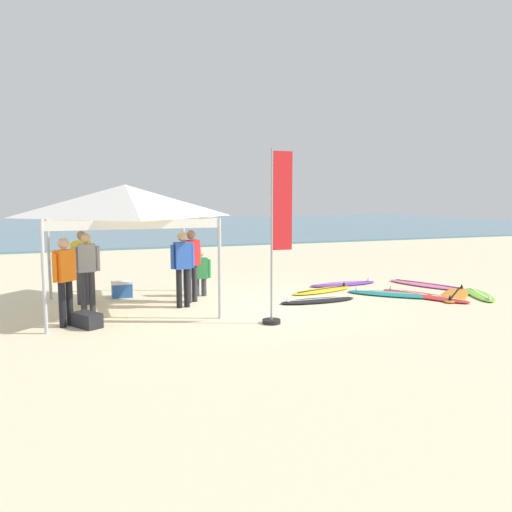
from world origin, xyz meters
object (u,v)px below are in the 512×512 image
(surfboard_red, at_px, (424,296))
(person_orange, at_px, (65,276))
(person_green, at_px, (200,270))
(gear_bag_near_tent, at_px, (87,320))
(surfboard_lime, at_px, (480,295))
(banner_flag, at_px, (277,244))
(person_yellow, at_px, (83,262))
(surfboard_purple, at_px, (343,284))
(person_red, at_px, (191,261))
(person_grey, at_px, (87,267))
(surfboard_black, at_px, (317,300))
(surfboard_teal, at_px, (397,294))
(canopy_tent, at_px, (125,201))
(surfboard_yellow, at_px, (322,290))
(person_blue, at_px, (183,264))
(cooler_box, at_px, (122,289))
(surfboard_orange, at_px, (455,295))
(surfboard_pink, at_px, (428,285))

(surfboard_red, height_order, person_orange, person_orange)
(person_green, xyz_separation_m, gear_bag_near_tent, (-2.80, -2.21, -0.52))
(surfboard_lime, bearing_deg, banner_flag, -173.38)
(person_yellow, bearing_deg, surfboard_purple, 0.97)
(person_red, bearing_deg, person_orange, -154.41)
(person_grey, relative_size, person_green, 1.43)
(surfboard_black, relative_size, surfboard_teal, 0.83)
(surfboard_purple, distance_m, surfboard_black, 2.54)
(person_orange, distance_m, banner_flag, 4.11)
(canopy_tent, distance_m, surfboard_yellow, 5.55)
(person_blue, height_order, cooler_box, person_blue)
(surfboard_yellow, distance_m, banner_flag, 3.90)
(canopy_tent, distance_m, surfboard_orange, 8.34)
(banner_flag, relative_size, gear_bag_near_tent, 5.67)
(surfboard_lime, bearing_deg, person_blue, 169.31)
(surfboard_yellow, bearing_deg, person_red, -178.68)
(surfboard_teal, bearing_deg, person_green, 159.48)
(surfboard_lime, height_order, surfboard_red, same)
(surfboard_lime, height_order, surfboard_yellow, same)
(surfboard_black, height_order, person_green, person_green)
(person_grey, bearing_deg, person_red, 5.19)
(surfboard_teal, xyz_separation_m, person_green, (-4.65, 1.74, 0.62))
(surfboard_orange, bearing_deg, person_green, 158.95)
(surfboard_purple, bearing_deg, cooler_box, 175.92)
(surfboard_red, distance_m, gear_bag_near_tent, 7.98)
(surfboard_teal, distance_m, surfboard_yellow, 1.90)
(canopy_tent, bearing_deg, surfboard_yellow, 2.38)
(surfboard_yellow, bearing_deg, cooler_box, 167.48)
(person_red, bearing_deg, gear_bag_near_tent, -147.37)
(surfboard_pink, bearing_deg, surfboard_yellow, 174.04)
(canopy_tent, height_order, surfboard_teal, canopy_tent)
(surfboard_red, xyz_separation_m, person_yellow, (-7.95, 2.11, 0.95))
(surfboard_pink, distance_m, banner_flag, 6.24)
(surfboard_orange, relative_size, person_grey, 1.21)
(gear_bag_near_tent, bearing_deg, cooler_box, 71.20)
(person_orange, xyz_separation_m, gear_bag_near_tent, (0.36, -0.22, -0.85))
(surfboard_pink, distance_m, person_grey, 9.08)
(person_orange, bearing_deg, person_blue, 18.82)
(person_red, relative_size, person_yellow, 1.00)
(cooler_box, bearing_deg, surfboard_teal, -19.29)
(surfboard_black, xyz_separation_m, person_orange, (-5.58, -0.29, 0.95))
(surfboard_purple, xyz_separation_m, person_blue, (-4.90, -1.26, 0.95))
(surfboard_purple, bearing_deg, person_green, -178.54)
(surfboard_purple, xyz_separation_m, person_yellow, (-6.98, -0.12, 0.95))
(canopy_tent, xyz_separation_m, banner_flag, (2.59, -2.42, -0.82))
(surfboard_orange, relative_size, gear_bag_near_tent, 3.45)
(surfboard_purple, distance_m, surfboard_orange, 3.00)
(surfboard_black, relative_size, person_green, 1.61)
(canopy_tent, xyz_separation_m, person_blue, (1.17, -0.37, -1.40))
(surfboard_pink, distance_m, surfboard_teal, 1.86)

